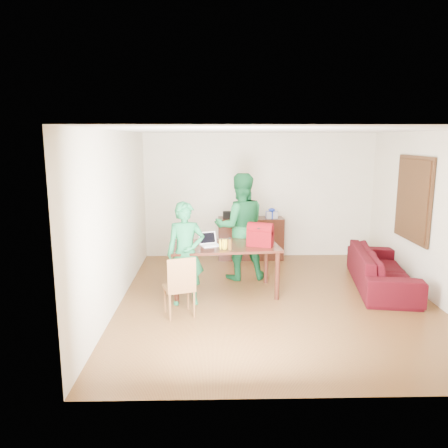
{
  "coord_description": "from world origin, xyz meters",
  "views": [
    {
      "loc": [
        -1.0,
        -6.71,
        2.57
      ],
      "look_at": [
        -0.82,
        0.56,
        1.15
      ],
      "focal_mm": 35.0,
      "sensor_mm": 36.0,
      "label": 1
    }
  ],
  "objects_px": {
    "person_near": "(186,254)",
    "sofa": "(382,269)",
    "chair": "(179,298)",
    "table": "(224,251)",
    "laptop": "(210,243)",
    "red_bag": "(260,237)",
    "person_far": "(240,227)",
    "bottle": "(230,244)"
  },
  "relations": [
    {
      "from": "chair",
      "to": "person_far",
      "type": "height_order",
      "value": "person_far"
    },
    {
      "from": "person_near",
      "to": "chair",
      "type": "bearing_deg",
      "value": -105.15
    },
    {
      "from": "bottle",
      "to": "person_far",
      "type": "bearing_deg",
      "value": 78.2
    },
    {
      "from": "table",
      "to": "bottle",
      "type": "bearing_deg",
      "value": -82.61
    },
    {
      "from": "person_near",
      "to": "table",
      "type": "bearing_deg",
      "value": 30.59
    },
    {
      "from": "laptop",
      "to": "bottle",
      "type": "distance_m",
      "value": 0.41
    },
    {
      "from": "person_far",
      "to": "sofa",
      "type": "distance_m",
      "value": 2.61
    },
    {
      "from": "bottle",
      "to": "sofa",
      "type": "height_order",
      "value": "bottle"
    },
    {
      "from": "person_far",
      "to": "sofa",
      "type": "relative_size",
      "value": 0.87
    },
    {
      "from": "person_far",
      "to": "laptop",
      "type": "relative_size",
      "value": 5.56
    },
    {
      "from": "person_far",
      "to": "red_bag",
      "type": "xyz_separation_m",
      "value": [
        0.28,
        -0.87,
        0.0
      ]
    },
    {
      "from": "person_far",
      "to": "sofa",
      "type": "xyz_separation_m",
      "value": [
        2.46,
        -0.58,
        -0.65
      ]
    },
    {
      "from": "person_near",
      "to": "red_bag",
      "type": "distance_m",
      "value": 1.28
    },
    {
      "from": "table",
      "to": "person_near",
      "type": "distance_m",
      "value": 0.78
    },
    {
      "from": "table",
      "to": "person_near",
      "type": "xyz_separation_m",
      "value": [
        -0.61,
        -0.47,
        0.09
      ]
    },
    {
      "from": "laptop",
      "to": "red_bag",
      "type": "xyz_separation_m",
      "value": [
        0.82,
        -0.01,
        0.11
      ]
    },
    {
      "from": "person_near",
      "to": "bottle",
      "type": "distance_m",
      "value": 0.72
    },
    {
      "from": "chair",
      "to": "sofa",
      "type": "relative_size",
      "value": 0.41
    },
    {
      "from": "person_near",
      "to": "laptop",
      "type": "distance_m",
      "value": 0.56
    },
    {
      "from": "chair",
      "to": "red_bag",
      "type": "bearing_deg",
      "value": 16.57
    },
    {
      "from": "person_far",
      "to": "bottle",
      "type": "bearing_deg",
      "value": 71.61
    },
    {
      "from": "person_near",
      "to": "sofa",
      "type": "height_order",
      "value": "person_near"
    },
    {
      "from": "chair",
      "to": "table",
      "type": "bearing_deg",
      "value": 36.3
    },
    {
      "from": "person_near",
      "to": "red_bag",
      "type": "relative_size",
      "value": 3.94
    },
    {
      "from": "chair",
      "to": "bottle",
      "type": "bearing_deg",
      "value": 21.14
    },
    {
      "from": "chair",
      "to": "red_bag",
      "type": "xyz_separation_m",
      "value": [
        1.28,
        0.89,
        0.72
      ]
    },
    {
      "from": "person_far",
      "to": "laptop",
      "type": "bearing_deg",
      "value": 51.16
    },
    {
      "from": "person_far",
      "to": "sofa",
      "type": "bearing_deg",
      "value": 160.2
    },
    {
      "from": "chair",
      "to": "person_near",
      "type": "xyz_separation_m",
      "value": [
        0.07,
        0.49,
        0.55
      ]
    },
    {
      "from": "table",
      "to": "person_far",
      "type": "height_order",
      "value": "person_far"
    },
    {
      "from": "table",
      "to": "red_bag",
      "type": "distance_m",
      "value": 0.65
    },
    {
      "from": "person_near",
      "to": "laptop",
      "type": "height_order",
      "value": "person_near"
    },
    {
      "from": "table",
      "to": "person_far",
      "type": "bearing_deg",
      "value": 63.04
    },
    {
      "from": "chair",
      "to": "sofa",
      "type": "bearing_deg",
      "value": 0.62
    },
    {
      "from": "table",
      "to": "bottle",
      "type": "height_order",
      "value": "bottle"
    },
    {
      "from": "laptop",
      "to": "chair",
      "type": "bearing_deg",
      "value": -138.37
    },
    {
      "from": "chair",
      "to": "person_far",
      "type": "distance_m",
      "value": 2.15
    },
    {
      "from": "bottle",
      "to": "red_bag",
      "type": "distance_m",
      "value": 0.58
    },
    {
      "from": "chair",
      "to": "sofa",
      "type": "distance_m",
      "value": 3.66
    },
    {
      "from": "person_near",
      "to": "sofa",
      "type": "xyz_separation_m",
      "value": [
        3.39,
        0.7,
        -0.49
      ]
    },
    {
      "from": "table",
      "to": "sofa",
      "type": "height_order",
      "value": "table"
    },
    {
      "from": "laptop",
      "to": "bottle",
      "type": "bearing_deg",
      "value": -62.91
    }
  ]
}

